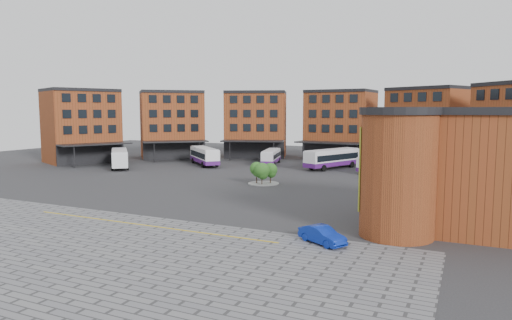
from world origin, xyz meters
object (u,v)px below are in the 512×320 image
at_px(bus_e, 381,163).
at_px(tree_island, 263,172).
at_px(blue_car, 322,235).
at_px(bus_d, 332,158).
at_px(bus_c, 271,157).
at_px(bus_b, 204,156).
at_px(bus_f, 432,173).
at_px(bus_a, 120,157).

bearing_deg(bus_e, tree_island, -95.85).
bearing_deg(blue_car, bus_d, 44.79).
bearing_deg(tree_island, bus_c, 110.64).
height_order(bus_b, bus_d, bus_d).
xyz_separation_m(bus_c, bus_e, (21.27, -2.81, 0.00)).
distance_m(bus_c, blue_car, 52.58).
distance_m(bus_c, bus_e, 21.46).
xyz_separation_m(bus_d, blue_car, (11.97, -45.33, -1.19)).
xyz_separation_m(bus_d, bus_f, (17.38, -10.55, -0.40)).
xyz_separation_m(bus_e, bus_f, (8.51, -9.00, -0.05)).
xyz_separation_m(bus_a, bus_d, (35.25, 15.11, -0.06)).
height_order(bus_a, bus_f, bus_a).
xyz_separation_m(bus_a, bus_b, (11.77, 10.02, -0.14)).
relative_size(tree_island, blue_car, 1.05).
xyz_separation_m(bus_c, blue_car, (24.37, -46.58, -0.84)).
height_order(tree_island, bus_f, tree_island).
xyz_separation_m(bus_a, bus_e, (44.12, 13.56, -0.41)).
bearing_deg(bus_d, tree_island, -77.23).
height_order(bus_a, bus_d, bus_d).
distance_m(bus_b, bus_e, 32.54).
bearing_deg(bus_d, bus_a, -133.33).
bearing_deg(blue_car, bus_e, 34.05).
bearing_deg(bus_f, bus_b, -124.48).
xyz_separation_m(bus_a, bus_c, (22.85, 16.37, -0.41)).
distance_m(bus_f, blue_car, 35.21).
bearing_deg(bus_e, bus_f, -19.11).
relative_size(bus_c, bus_e, 1.03).
bearing_deg(bus_e, bus_b, -146.27).
distance_m(tree_island, bus_d, 21.47).
xyz_separation_m(tree_island, bus_e, (12.85, 19.55, -0.28)).
xyz_separation_m(tree_island, blue_car, (15.95, -24.23, -1.13)).
height_order(bus_e, bus_f, bus_e).
bearing_deg(bus_d, bus_c, -162.32).
bearing_deg(tree_island, bus_a, 169.17).
distance_m(bus_c, bus_f, 32.04).
distance_m(tree_island, bus_b, 25.22).
xyz_separation_m(tree_island, bus_f, (21.36, 10.55, -0.34)).
height_order(bus_d, bus_f, bus_d).
bearing_deg(blue_car, bus_b, 71.38).
distance_m(tree_island, blue_car, 29.03).
relative_size(bus_c, bus_d, 0.83).
bearing_deg(bus_a, bus_b, -1.88).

